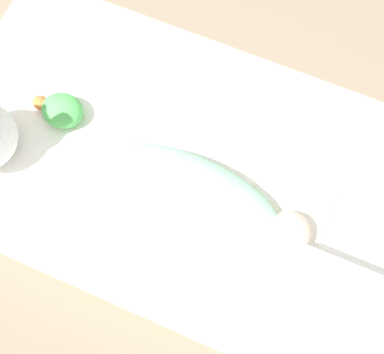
# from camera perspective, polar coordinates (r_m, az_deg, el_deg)

# --- Properties ---
(ground_plane) EXTENTS (12.00, 12.00, 0.00)m
(ground_plane) POSITION_cam_1_polar(r_m,az_deg,el_deg) (1.40, -0.21, -0.56)
(ground_plane) COLOR #7A6B56
(bed_mattress) EXTENTS (1.50, 0.84, 0.12)m
(bed_mattress) POSITION_cam_1_polar(r_m,az_deg,el_deg) (1.34, -0.22, 0.18)
(bed_mattress) COLOR white
(bed_mattress) RESTS_ON ground_plane
(burp_cloth) EXTENTS (0.22, 0.21, 0.02)m
(burp_cloth) POSITION_cam_1_polar(r_m,az_deg,el_deg) (1.26, 11.82, -5.04)
(burp_cloth) COLOR white
(burp_cloth) RESTS_ON bed_mattress
(swaddled_baby) EXTENTS (0.57, 0.20, 0.14)m
(swaddled_baby) POSITION_cam_1_polar(r_m,az_deg,el_deg) (1.19, 1.67, -2.18)
(swaddled_baby) COLOR #99D6B2
(swaddled_baby) RESTS_ON bed_mattress
(pillow) EXTENTS (0.40, 0.29, 0.11)m
(pillow) POSITION_cam_1_polar(r_m,az_deg,el_deg) (1.23, 20.21, -18.15)
(pillow) COLOR white
(pillow) RESTS_ON bed_mattress
(turtle_plush) EXTENTS (0.16, 0.11, 0.08)m
(turtle_plush) POSITION_cam_1_polar(r_m,az_deg,el_deg) (1.36, -16.33, 8.16)
(turtle_plush) COLOR #51B756
(turtle_plush) RESTS_ON bed_mattress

